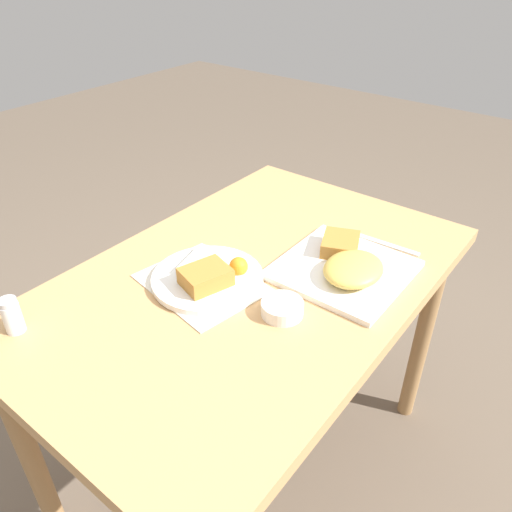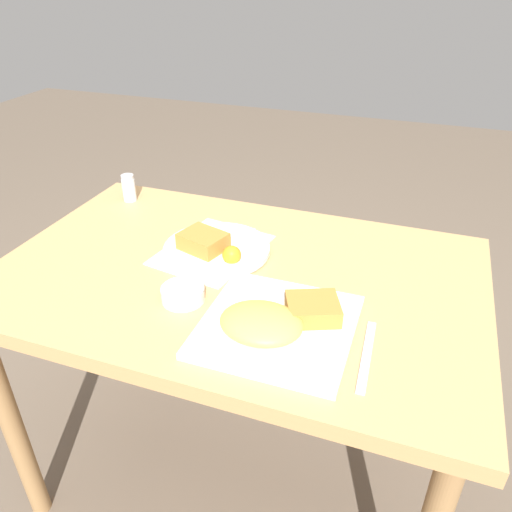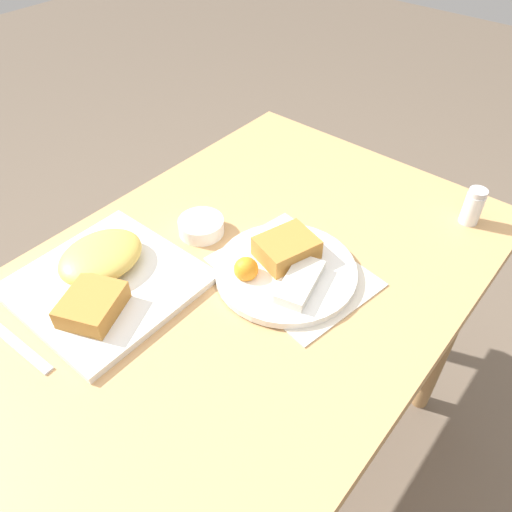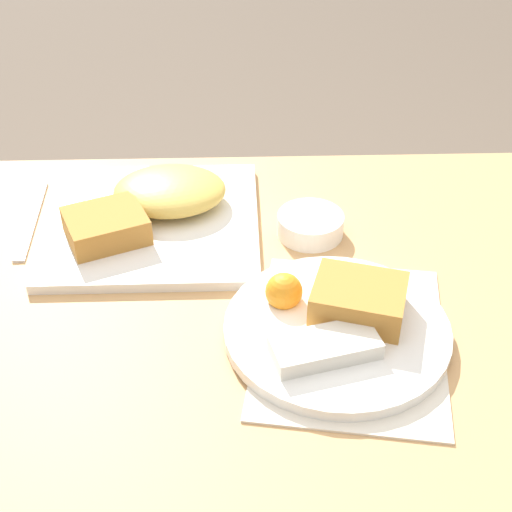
# 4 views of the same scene
# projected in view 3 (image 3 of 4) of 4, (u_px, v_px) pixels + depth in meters

# --- Properties ---
(ground_plane) EXTENTS (8.00, 8.00, 0.00)m
(ground_plane) POSITION_uv_depth(u_px,v_px,m) (241.00, 461.00, 1.39)
(ground_plane) COLOR brown
(dining_table) EXTENTS (1.10, 0.71, 0.72)m
(dining_table) POSITION_uv_depth(u_px,v_px,m) (234.00, 314.00, 0.95)
(dining_table) COLOR tan
(dining_table) RESTS_ON ground_plane
(menu_card) EXTENTS (0.25, 0.30, 0.00)m
(menu_card) POSITION_uv_depth(u_px,v_px,m) (293.00, 271.00, 0.91)
(menu_card) COLOR beige
(menu_card) RESTS_ON dining_table
(plate_square_near) EXTENTS (0.29, 0.29, 0.06)m
(plate_square_near) POSITION_uv_depth(u_px,v_px,m) (103.00, 276.00, 0.88)
(plate_square_near) COLOR white
(plate_square_near) RESTS_ON dining_table
(plate_oval_far) EXTENTS (0.26, 0.26, 0.05)m
(plate_oval_far) POSITION_uv_depth(u_px,v_px,m) (285.00, 266.00, 0.90)
(plate_oval_far) COLOR white
(plate_oval_far) RESTS_ON menu_card
(sauce_ramekin) EXTENTS (0.09, 0.09, 0.03)m
(sauce_ramekin) POSITION_uv_depth(u_px,v_px,m) (201.00, 226.00, 0.98)
(sauce_ramekin) COLOR white
(sauce_ramekin) RESTS_ON dining_table
(salt_shaker) EXTENTS (0.04, 0.04, 0.08)m
(salt_shaker) POSITION_uv_depth(u_px,v_px,m) (472.00, 208.00, 1.00)
(salt_shaker) COLOR white
(salt_shaker) RESTS_ON dining_table
(butter_knife) EXTENTS (0.02, 0.19, 0.00)m
(butter_knife) POSITION_uv_depth(u_px,v_px,m) (12.00, 341.00, 0.80)
(butter_knife) COLOR silver
(butter_knife) RESTS_ON dining_table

